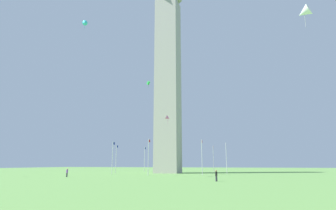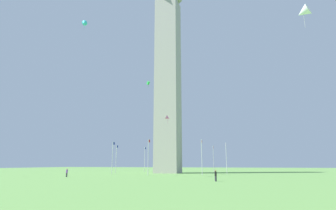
{
  "view_description": "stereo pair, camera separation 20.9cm",
  "coord_description": "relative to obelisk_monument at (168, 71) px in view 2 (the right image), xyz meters",
  "views": [
    {
      "loc": [
        -75.87,
        -21.71,
        2.57
      ],
      "look_at": [
        0.0,
        0.0,
        19.94
      ],
      "focal_mm": 28.68,
      "sensor_mm": 36.0,
      "label": 1
    },
    {
      "loc": [
        -75.81,
        -21.91,
        2.57
      ],
      "look_at": [
        0.0,
        0.0,
        19.94
      ],
      "focal_mm": 28.68,
      "sensor_mm": 36.0,
      "label": 2
    }
  ],
  "objects": [
    {
      "name": "kite_green_box",
      "position": [
        -13.2,
        1.52,
        -7.79
      ],
      "size": [
        0.81,
        1.0,
        1.83
      ],
      "color": "green"
    },
    {
      "name": "flagpole_s",
      "position": [
        -16.48,
        0.0,
        -26.34
      ],
      "size": [
        1.12,
        0.14,
        8.32
      ],
      "color": "silver",
      "rests_on": "ground"
    },
    {
      "name": "flagpole_e",
      "position": [
        0.06,
        16.54,
        -26.34
      ],
      "size": [
        1.12,
        0.14,
        8.32
      ],
      "color": "silver",
      "rests_on": "ground"
    },
    {
      "name": "flagpole_n",
      "position": [
        16.6,
        0.0,
        -26.34
      ],
      "size": [
        1.12,
        0.14,
        8.32
      ],
      "color": "silver",
      "rests_on": "ground"
    },
    {
      "name": "obelisk_monument",
      "position": [
        0.0,
        0.0,
        0.0
      ],
      "size": [
        6.8,
        6.8,
        61.78
      ],
      "color": "#A8A399",
      "rests_on": "ground"
    },
    {
      "name": "kite_cyan_delta",
      "position": [
        -31.02,
        9.53,
        0.92
      ],
      "size": [
        1.73,
        1.58,
        2.25
      ],
      "color": "#33C6D1"
    },
    {
      "name": "person_black_shirt",
      "position": [
        -33.7,
        -17.23,
        -30.06
      ],
      "size": [
        0.32,
        0.32,
        1.66
      ],
      "rotation": [
        0.0,
        0.0,
        0.59
      ],
      "color": "#2D2D38",
      "rests_on": "ground"
    },
    {
      "name": "flagpole_nw",
      "position": [
        11.75,
        -11.69,
        -26.34
      ],
      "size": [
        1.12,
        0.14,
        8.32
      ],
      "color": "silver",
      "rests_on": "ground"
    },
    {
      "name": "ground_plane",
      "position": [
        0.0,
        0.0,
        -30.89
      ],
      "size": [
        260.0,
        260.0,
        0.0
      ],
      "primitive_type": "plane",
      "color": "#609347"
    },
    {
      "name": "flagpole_w",
      "position": [
        0.06,
        -16.54,
        -26.34
      ],
      "size": [
        1.12,
        0.14,
        8.32
      ],
      "color": "silver",
      "rests_on": "ground"
    },
    {
      "name": "flagpole_sw",
      "position": [
        -11.64,
        -11.69,
        -26.34
      ],
      "size": [
        1.12,
        0.14,
        8.32
      ],
      "color": "silver",
      "rests_on": "ground"
    },
    {
      "name": "kite_pink_delta",
      "position": [
        -8.18,
        -2.28,
        -16.34
      ],
      "size": [
        1.56,
        1.74,
        2.33
      ],
      "color": "pink"
    },
    {
      "name": "flagpole_se",
      "position": [
        -11.64,
        11.69,
        -26.34
      ],
      "size": [
        1.12,
        0.14,
        8.32
      ],
      "color": "silver",
      "rests_on": "ground"
    },
    {
      "name": "flagpole_ne",
      "position": [
        11.75,
        11.69,
        -26.34
      ],
      "size": [
        1.12,
        0.14,
        8.32
      ],
      "color": "silver",
      "rests_on": "ground"
    },
    {
      "name": "kite_white_delta",
      "position": [
        -40.65,
        -30.13,
        -8.97
      ],
      "size": [
        2.28,
        2.36,
        3.15
      ],
      "color": "white"
    },
    {
      "name": "person_purple_shirt",
      "position": [
        -27.84,
        13.27,
        -30.05
      ],
      "size": [
        0.32,
        0.32,
        1.69
      ],
      "rotation": [
        0.0,
        0.0,
        -0.61
      ],
      "color": "#2D2D38",
      "rests_on": "ground"
    }
  ]
}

